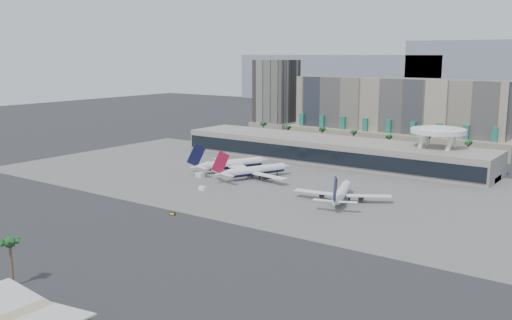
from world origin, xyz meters
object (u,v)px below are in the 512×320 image
Objects in this scene: airliner_left at (231,164)px; service_vehicle_b at (202,188)px; service_vehicle_a at (200,175)px; airliner_right at (341,193)px; taxiway_sign at (172,214)px; airliner_centre at (254,171)px.

airliner_left is 13.21× the size of service_vehicle_b.
airliner_left is 19.59m from service_vehicle_a.
airliner_right is at bearing 21.03° from service_vehicle_b.
taxiway_sign is (33.75, -53.00, -0.57)m from service_vehicle_a.
airliner_left is 1.09× the size of airliner_right.
airliner_centre reaches higher than airliner_right.
airliner_right reaches higher than service_vehicle_a.
service_vehicle_b is (14.08, -37.47, -3.06)m from airliner_left.
airliner_left is at bearing 114.12° from service_vehicle_b.
airliner_centre reaches higher than service_vehicle_a.
airliner_right is 65.77m from taxiway_sign.
airliner_right is 15.93× the size of taxiway_sign.
service_vehicle_a is (-21.81, -13.18, -2.60)m from airliner_centre.
airliner_right is 8.42× the size of service_vehicle_a.
service_vehicle_a is at bearing -126.99° from airliner_centre.
airliner_centre is at bearing 86.15° from service_vehicle_b.
airliner_left is 1.03× the size of airliner_centre.
service_vehicle_a is 62.83m from taxiway_sign.
service_vehicle_b is at bearing 100.80° from taxiway_sign.
airliner_left reaches higher than airliner_centre.
airliner_right is at bearing 38.56° from taxiway_sign.
airliner_right is 58.69m from service_vehicle_b.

